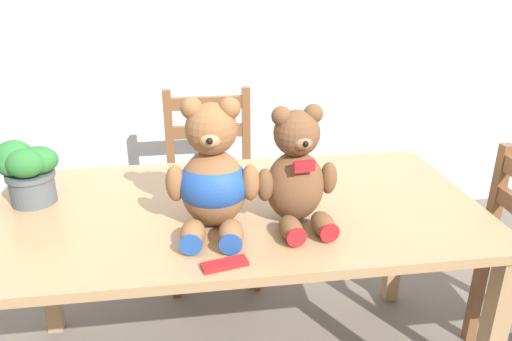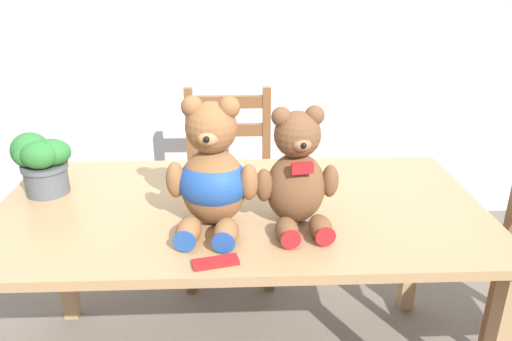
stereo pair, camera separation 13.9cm
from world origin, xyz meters
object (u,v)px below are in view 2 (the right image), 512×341
object	(u,v)px
teddy_bear_left	(212,176)
potted_plant	(41,161)
wooden_chair_behind	(229,187)
teddy_bear_right	(297,175)
chocolate_bar	(216,262)

from	to	relation	value
teddy_bear_left	potted_plant	world-z (taller)	teddy_bear_left
wooden_chair_behind	teddy_bear_left	bearing A→B (deg)	87.79
wooden_chair_behind	teddy_bear_left	world-z (taller)	teddy_bear_left
teddy_bear_right	chocolate_bar	distance (m)	0.36
teddy_bear_right	potted_plant	world-z (taller)	teddy_bear_right
wooden_chair_behind	potted_plant	bearing A→B (deg)	44.76
teddy_bear_right	teddy_bear_left	bearing A→B (deg)	-7.21
teddy_bear_left	chocolate_bar	bearing A→B (deg)	100.01
wooden_chair_behind	teddy_bear_left	size ratio (longest dim) A/B	2.28
teddy_bear_right	potted_plant	bearing A→B (deg)	-23.00
teddy_bear_left	potted_plant	distance (m)	0.64
wooden_chair_behind	teddy_bear_left	xyz separation A→B (m)	(-0.03, -0.87, 0.43)
teddy_bear_left	teddy_bear_right	size ratio (longest dim) A/B	1.09
wooden_chair_behind	potted_plant	world-z (taller)	potted_plant
chocolate_bar	teddy_bear_left	bearing A→B (deg)	93.06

